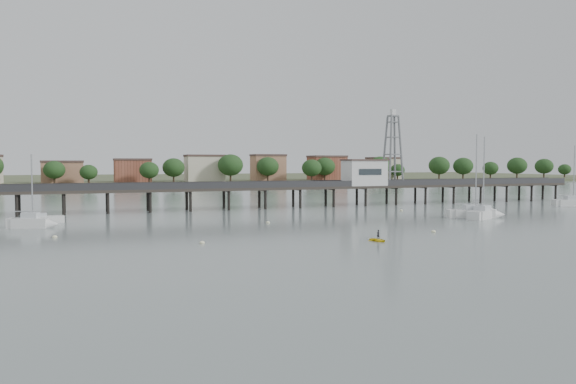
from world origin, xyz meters
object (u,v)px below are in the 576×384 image
Objects in this scene: white_tender at (48,219)px; sailboat_d at (481,214)px; lattice_tower at (393,150)px; sailboat_c at (485,214)px; yellow_dinghy at (378,241)px; sailboat_b at (36,223)px; pier at (244,189)px.

sailboat_d is at bearing -20.95° from white_tender.
sailboat_c is (-0.91, -29.42, -10.46)m from lattice_tower.
sailboat_c is at bearing -30.70° from sailboat_d.
sailboat_d is at bearing 101.72° from sailboat_c.
white_tender reaches higher than yellow_dinghy.
yellow_dinghy is (-28.15, -17.61, -0.64)m from sailboat_d.
white_tender is (-63.28, 15.30, -0.14)m from sailboat_d.
pier is at bearing 47.78° from sailboat_b.
sailboat_d is (64.32, -9.00, -0.02)m from sailboat_b.
yellow_dinghy is (35.13, -32.91, -0.49)m from white_tender.
sailboat_c reaches higher than yellow_dinghy.
sailboat_d is at bearing -43.83° from pier.
pier is at bearing 105.40° from sailboat_c.
lattice_tower is at bearing 34.35° from sailboat_b.
pier is 35.96m from white_tender.
yellow_dinghy is (-28.55, -17.18, -0.64)m from sailboat_c.
pier is 39.67m from sailboat_b.
sailboat_c is (0.39, -0.43, 0.00)m from sailboat_d.
white_tender is at bearing 125.00° from yellow_dinghy.
sailboat_c is at bearing -21.23° from white_tender.
sailboat_b is at bearing 131.78° from yellow_dinghy.
sailboat_b is 44.90m from yellow_dinghy.
lattice_tower reaches higher than pier.
lattice_tower is 56.23m from yellow_dinghy.
sailboat_b is (-65.62, -19.99, -10.44)m from lattice_tower.
white_tender is (-64.58, -13.69, -10.61)m from lattice_tower.
lattice_tower reaches higher than sailboat_b.
white_tender is at bearing 135.41° from sailboat_c.
sailboat_b is at bearing -149.63° from pier.
sailboat_d is 65.11m from white_tender.
lattice_tower reaches higher than sailboat_d.
sailboat_b is 65.40m from sailboat_c.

